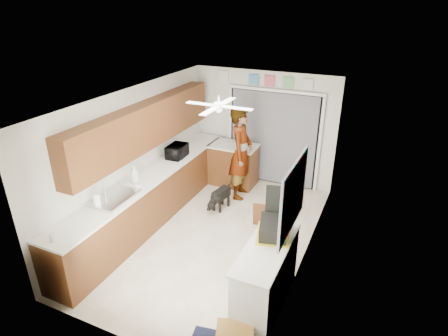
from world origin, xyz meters
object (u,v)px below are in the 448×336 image
(man, at_px, (241,153))
(suitcase, at_px, (273,228))
(cup, at_px, (138,186))
(dog, at_px, (221,198))
(soap_bottle, at_px, (135,174))
(paper_towel_roll, at_px, (97,201))
(microwave, at_px, (177,151))

(man, bearing_deg, suitcase, -157.03)
(cup, distance_m, dog, 1.84)
(cup, height_order, suitcase, suitcase)
(soap_bottle, xyz_separation_m, suitcase, (2.67, -0.51, -0.07))
(soap_bottle, bearing_deg, dog, 49.90)
(cup, xyz_separation_m, suitcase, (2.48, -0.34, 0.06))
(suitcase, bearing_deg, paper_towel_roll, 174.37)
(microwave, distance_m, paper_towel_roll, 2.22)
(suitcase, bearing_deg, microwave, 130.64)
(soap_bottle, height_order, cup, soap_bottle)
(cup, height_order, dog, cup)
(man, distance_m, dog, 1.00)
(microwave, height_order, soap_bottle, soap_bottle)
(dog, bearing_deg, suitcase, -37.76)
(paper_towel_roll, xyz_separation_m, man, (1.22, 2.86, -0.09))
(cup, bearing_deg, paper_towel_roll, -104.25)
(paper_towel_roll, bearing_deg, cup, 75.75)
(cup, height_order, paper_towel_roll, paper_towel_roll)
(soap_bottle, height_order, dog, soap_bottle)
(microwave, relative_size, paper_towel_roll, 1.98)
(paper_towel_roll, relative_size, suitcase, 0.49)
(microwave, xyz_separation_m, soap_bottle, (-0.08, -1.28, 0.04))
(suitcase, relative_size, man, 0.25)
(microwave, xyz_separation_m, paper_towel_roll, (-0.09, -2.22, -0.01))
(soap_bottle, distance_m, dog, 1.87)
(microwave, xyz_separation_m, dog, (0.99, -0.02, -0.83))
(microwave, distance_m, man, 1.30)
(man, bearing_deg, paper_towel_roll, 148.99)
(microwave, bearing_deg, man, -63.97)
(soap_bottle, relative_size, dog, 0.56)
(microwave, height_order, paper_towel_roll, microwave)
(microwave, bearing_deg, paper_towel_roll, 174.00)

